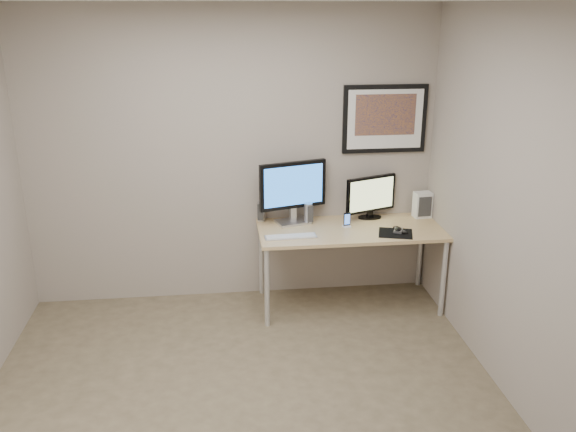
# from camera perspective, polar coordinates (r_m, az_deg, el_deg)

# --- Properties ---
(floor) EXTENTS (3.60, 3.60, 0.00)m
(floor) POSITION_cam_1_polar(r_m,az_deg,el_deg) (4.37, -4.01, -16.99)
(floor) COLOR brown
(floor) RESTS_ON ground
(room) EXTENTS (3.60, 3.60, 3.60)m
(room) POSITION_cam_1_polar(r_m,az_deg,el_deg) (4.09, -4.86, 5.93)
(room) COLOR white
(room) RESTS_ON ground
(desk) EXTENTS (1.60, 0.70, 0.73)m
(desk) POSITION_cam_1_polar(r_m,az_deg,el_deg) (5.36, 5.83, -1.81)
(desk) COLOR #A27C4E
(desk) RESTS_ON floor
(framed_art) EXTENTS (0.75, 0.04, 0.60)m
(framed_art) POSITION_cam_1_polar(r_m,az_deg,el_deg) (5.49, 9.04, 8.97)
(framed_art) COLOR black
(framed_art) RESTS_ON room
(monitor_large) EXTENTS (0.60, 0.27, 0.56)m
(monitor_large) POSITION_cam_1_polar(r_m,az_deg,el_deg) (5.34, 0.45, 2.48)
(monitor_large) COLOR #B4B4B9
(monitor_large) RESTS_ON desk
(monitor_tv) EXTENTS (0.48, 0.20, 0.40)m
(monitor_tv) POSITION_cam_1_polar(r_m,az_deg,el_deg) (5.54, 7.75, 1.85)
(monitor_tv) COLOR black
(monitor_tv) RESTS_ON desk
(speaker_left) EXTENTS (0.09, 0.09, 0.18)m
(speaker_left) POSITION_cam_1_polar(r_m,az_deg,el_deg) (5.47, -2.50, 0.46)
(speaker_left) COLOR #B4B4B9
(speaker_left) RESTS_ON desk
(speaker_right) EXTENTS (0.10, 0.10, 0.19)m
(speaker_right) POSITION_cam_1_polar(r_m,az_deg,el_deg) (5.41, 1.90, 0.26)
(speaker_right) COLOR #B4B4B9
(speaker_right) RESTS_ON desk
(phone_dock) EXTENTS (0.07, 0.07, 0.13)m
(phone_dock) POSITION_cam_1_polar(r_m,az_deg,el_deg) (5.34, 5.54, -0.36)
(phone_dock) COLOR black
(phone_dock) RESTS_ON desk
(keyboard) EXTENTS (0.44, 0.14, 0.02)m
(keyboard) POSITION_cam_1_polar(r_m,az_deg,el_deg) (5.10, 0.24, -1.93)
(keyboard) COLOR silver
(keyboard) RESTS_ON desk
(mousepad) EXTENTS (0.34, 0.32, 0.00)m
(mousepad) POSITION_cam_1_polar(r_m,az_deg,el_deg) (5.27, 10.03, -1.60)
(mousepad) COLOR black
(mousepad) RESTS_ON desk
(mouse) EXTENTS (0.10, 0.12, 0.04)m
(mouse) POSITION_cam_1_polar(r_m,az_deg,el_deg) (5.30, 10.27, -1.26)
(mouse) COLOR black
(mouse) RESTS_ON mousepad
(remote) EXTENTS (0.08, 0.18, 0.02)m
(remote) POSITION_cam_1_polar(r_m,az_deg,el_deg) (5.32, 10.47, -1.31)
(remote) COLOR black
(remote) RESTS_ON desk
(fan_unit) EXTENTS (0.16, 0.13, 0.23)m
(fan_unit) POSITION_cam_1_polar(r_m,az_deg,el_deg) (5.69, 12.46, 1.04)
(fan_unit) COLOR silver
(fan_unit) RESTS_ON desk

